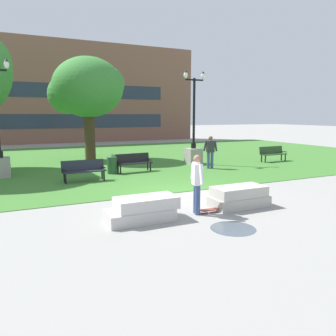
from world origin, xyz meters
name	(u,v)px	position (x,y,z in m)	size (l,w,h in m)	color
ground_plane	(177,193)	(0.00, 0.00, 0.00)	(140.00, 140.00, 0.00)	gray
grass_lawn	(107,159)	(0.00, 10.00, 0.01)	(40.00, 20.00, 0.02)	#3D752D
concrete_block_center	(143,209)	(-2.26, -2.42, 0.31)	(1.92, 0.90, 0.64)	#BCB7B2
concrete_block_left	(239,197)	(0.92, -2.41, 0.31)	(1.80, 0.90, 0.64)	#B2ADA3
person_skateboarder	(197,181)	(-0.64, -2.50, 0.96)	(0.34, 1.05, 1.71)	#384C7A
skateboard	(213,209)	(-0.11, -2.57, 0.09)	(1.02, 0.26, 0.14)	maroon
puddle	(233,228)	(-0.44, -3.98, 0.00)	(1.14, 1.14, 0.01)	#47515B
park_bench_near_left	(134,161)	(0.02, 4.88, 0.54)	(1.83, 0.66, 0.90)	black
park_bench_near_right	(273,153)	(8.91, 4.83, 0.54)	(1.81, 0.57, 0.90)	#284723
park_bench_far_right	(84,169)	(-2.69, 3.53, 0.54)	(1.81, 0.57, 0.90)	#1E232D
lamp_post_center	(194,146)	(4.02, 5.95, 1.07)	(1.32, 0.80, 5.22)	gray
lamp_post_right	(0,154)	(-5.91, 5.99, 1.07)	(1.32, 0.80, 5.22)	gray
tree_near_right	(87,89)	(-1.01, 10.41, 4.42)	(4.54, 4.32, 6.32)	#42301E
trash_bin	(112,164)	(-1.08, 4.84, 0.50)	(0.49, 0.49, 0.96)	#234C28
person_bystander_near_lawn	(210,150)	(4.02, 4.15, 0.98)	(0.72, 0.41, 1.71)	#384C7A
building_facade_distant	(50,92)	(-1.76, 24.50, 5.08)	(31.11, 1.03, 10.18)	brown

